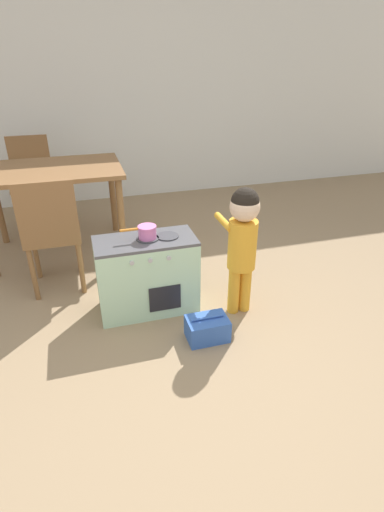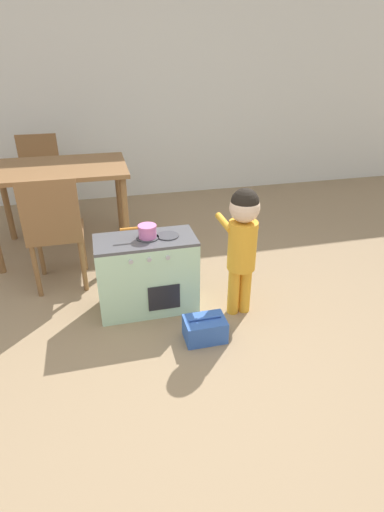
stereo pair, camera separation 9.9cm
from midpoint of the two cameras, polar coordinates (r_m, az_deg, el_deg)
name	(u,v)px [view 1 (the left image)]	position (r m, az deg, el deg)	size (l,w,h in m)	color
ground_plane	(182,403)	(2.21, -2.86, -20.29)	(16.00, 16.00, 0.00)	#8E7556
wall_back	(100,82)	(4.82, -13.65, 22.96)	(10.00, 0.06, 2.60)	silver
play_kitchen	(147,275)	(2.73, -7.43, -2.71)	(0.66, 0.33, 0.54)	#B2DBB7
toy_pot	(147,231)	(2.58, -7.58, 3.51)	(0.23, 0.12, 0.08)	pink
child_figure	(243,234)	(2.56, 6.15, 3.10)	(0.21, 0.35, 0.89)	gold
toy_basket	(207,329)	(2.54, 1.07, -10.34)	(0.26, 0.18, 0.16)	#335BB2
dining_table	(52,180)	(3.60, -20.19, 10.15)	(1.15, 0.78, 0.76)	brown
dining_chair_near	(52,233)	(3.02, -20.29, 3.12)	(0.39, 0.39, 0.88)	brown
dining_chair_far	(32,179)	(4.36, -22.45, 10.08)	(0.39, 0.39, 0.88)	brown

